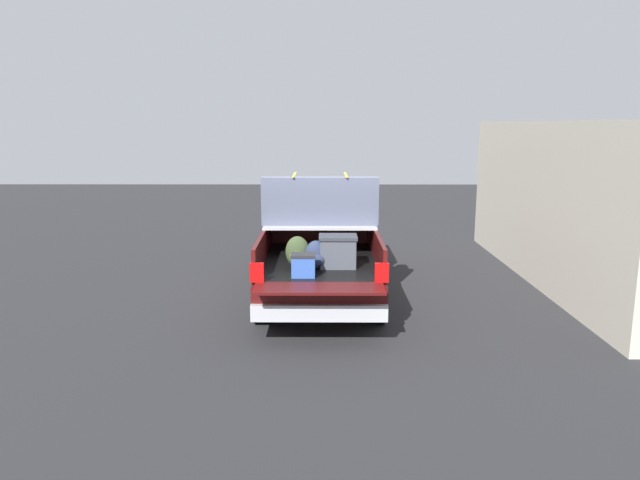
{
  "coord_description": "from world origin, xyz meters",
  "views": [
    {
      "loc": [
        -10.62,
        -0.05,
        3.08
      ],
      "look_at": [
        -0.6,
        0.0,
        1.1
      ],
      "focal_mm": 32.9,
      "sensor_mm": 36.0,
      "label": 1
    }
  ],
  "objects": [
    {
      "name": "pickup_truck",
      "position": [
        0.37,
        -0.0,
        0.97
      ],
      "size": [
        6.05,
        2.06,
        2.23
      ],
      "color": "#470F0F",
      "rests_on": "ground_plane"
    },
    {
      "name": "ground_plane",
      "position": [
        0.0,
        0.0,
        0.0
      ],
      "size": [
        40.0,
        40.0,
        0.0
      ],
      "primitive_type": "plane",
      "color": "#262628"
    },
    {
      "name": "building_facade",
      "position": [
        0.83,
        -4.32,
        1.57
      ],
      "size": [
        8.14,
        0.36,
        3.15
      ],
      "primitive_type": "cube",
      "color": "beige",
      "rests_on": "ground_plane"
    }
  ]
}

